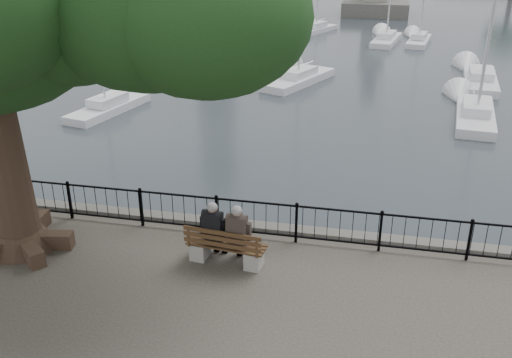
# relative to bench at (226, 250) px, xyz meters

# --- Properties ---
(harbor) EXTENTS (260.00, 260.00, 1.20)m
(harbor) POSITION_rel_bench_xyz_m (0.43, 1.79, -0.84)
(harbor) COLOR #4C4A47
(harbor) RESTS_ON ground
(railing) EXTENTS (22.06, 0.06, 1.00)m
(railing) POSITION_rel_bench_xyz_m (0.43, 1.29, 0.22)
(railing) COLOR black
(railing) RESTS_ON ground
(bench) EXTENTS (1.88, 0.73, 0.97)m
(bench) POSITION_rel_bench_xyz_m (0.00, 0.00, 0.00)
(bench) COLOR gray
(bench) RESTS_ON ground
(person_left) EXTENTS (0.47, 0.79, 1.53)m
(person_left) POSITION_rel_bench_xyz_m (-0.27, 0.13, 0.37)
(person_left) COLOR black
(person_left) RESTS_ON ground
(person_right) EXTENTS (0.47, 0.79, 1.53)m
(person_right) POSITION_rel_bench_xyz_m (0.30, 0.07, 0.37)
(person_right) COLOR #2B2420
(person_right) RESTS_ON ground
(sailboat_a) EXTENTS (2.42, 5.07, 9.46)m
(sailboat_a) POSITION_rel_bench_xyz_m (-9.23, 13.16, -1.04)
(sailboat_a) COLOR silver
(sailboat_a) RESTS_ON ground
(sailboat_b) EXTENTS (3.61, 5.79, 12.52)m
(sailboat_b) POSITION_rel_bench_xyz_m (-1.16, 20.35, -0.98)
(sailboat_b) COLOR silver
(sailboat_b) RESTS_ON ground
(sailboat_c) EXTENTS (2.25, 5.92, 12.13)m
(sailboat_c) POSITION_rel_bench_xyz_m (7.60, 15.51, -0.99)
(sailboat_c) COLOR silver
(sailboat_c) RESTS_ON ground
(sailboat_d) EXTENTS (2.28, 6.20, 10.59)m
(sailboat_d) POSITION_rel_bench_xyz_m (8.74, 22.23, -1.04)
(sailboat_d) COLOR silver
(sailboat_d) RESTS_ON ground
(sailboat_e) EXTENTS (1.82, 5.21, 12.55)m
(sailboat_e) POSITION_rel_bench_xyz_m (-12.05, 30.59, -0.96)
(sailboat_e) COLOR silver
(sailboat_e) RESTS_ON ground
(sailboat_f) EXTENTS (2.41, 5.60, 10.73)m
(sailboat_f) POSITION_rel_bench_xyz_m (3.59, 33.60, -1.02)
(sailboat_f) COLOR silver
(sailboat_f) RESTS_ON ground
(sailboat_g) EXTENTS (2.13, 5.04, 9.72)m
(sailboat_g) POSITION_rel_bench_xyz_m (5.96, 33.77, -1.03)
(sailboat_g) COLOR silver
(sailboat_g) RESTS_ON ground
(sailboat_h) EXTENTS (3.19, 4.86, 10.92)m
(sailboat_h) POSITION_rel_bench_xyz_m (-2.07, 37.23, -1.00)
(sailboat_h) COLOR silver
(sailboat_h) RESTS_ON ground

